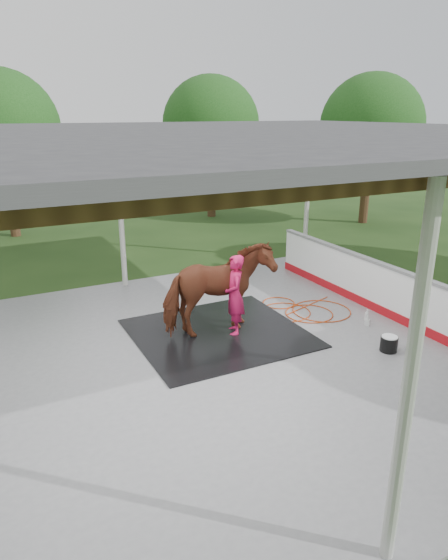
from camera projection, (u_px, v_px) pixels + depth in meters
name	position (u px, v px, depth m)	size (l,w,h in m)	color
ground	(199.00, 363.00, 9.11)	(100.00, 100.00, 0.00)	#1E3814
concrete_slab	(199.00, 362.00, 9.11)	(12.00, 10.00, 0.05)	slate
pavilion_structure	(195.00, 138.00, 7.83)	(12.60, 10.60, 4.05)	beige
dasher_board	(390.00, 293.00, 10.89)	(0.16, 8.00, 1.15)	#A60D15
tree_belt	(190.00, 146.00, 8.78)	(28.00, 28.00, 5.80)	#382314
rubber_mat	(219.00, 333.00, 10.21)	(3.34, 3.13, 0.03)	black
horse	(218.00, 290.00, 9.90)	(1.00, 2.19, 1.85)	brown
handler	(235.00, 295.00, 9.99)	(0.60, 0.39, 1.65)	#CB1550
wash_bucket	(389.00, 343.00, 9.42)	(0.32, 0.32, 0.30)	black
soap_bottle_a	(367.00, 315.00, 10.78)	(0.10, 0.11, 0.27)	silver
soap_bottle_b	(367.00, 321.00, 10.56)	(0.09, 0.10, 0.21)	#338CD8
hose_coil	(303.00, 311.00, 11.34)	(2.02, 1.90, 0.02)	#A9360C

